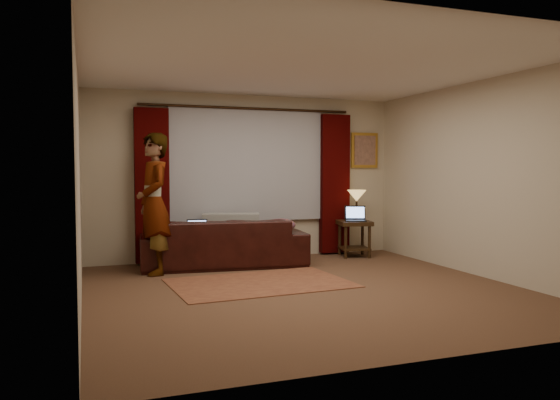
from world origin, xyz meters
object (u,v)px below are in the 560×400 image
object	(u,v)px
sofa	(224,233)
laptop_table	(356,214)
end_table	(354,239)
tiffany_lamp	(357,205)
laptop_sofa	(198,228)
person	(154,204)

from	to	relation	value
sofa	laptop_table	world-z (taller)	sofa
end_table	sofa	bearing A→B (deg)	-176.71
end_table	tiffany_lamp	bearing A→B (deg)	45.18
laptop_sofa	end_table	bearing A→B (deg)	12.37
end_table	laptop_table	world-z (taller)	laptop_table
sofa	laptop_sofa	size ratio (longest dim) A/B	7.42
sofa	laptop_table	distance (m)	2.22
end_table	tiffany_lamp	xyz separation A→B (m)	(0.08, 0.08, 0.54)
laptop_table	person	bearing A→B (deg)	-151.22
laptop_table	tiffany_lamp	bearing A→B (deg)	79.35
person	sofa	bearing A→B (deg)	96.77
laptop_table	person	xyz separation A→B (m)	(-3.25, -0.36, 0.25)
sofa	laptop_sofa	xyz separation A→B (m)	(-0.41, -0.11, 0.11)
sofa	end_table	distance (m)	2.22
laptop_sofa	end_table	size ratio (longest dim) A/B	0.55
laptop_sofa	end_table	distance (m)	2.65
sofa	person	bearing A→B (deg)	20.75
end_table	tiffany_lamp	world-z (taller)	tiffany_lamp
person	tiffany_lamp	bearing A→B (deg)	90.08
sofa	tiffany_lamp	bearing A→B (deg)	-169.06
end_table	laptop_sofa	bearing A→B (deg)	-174.75
sofa	end_table	world-z (taller)	sofa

